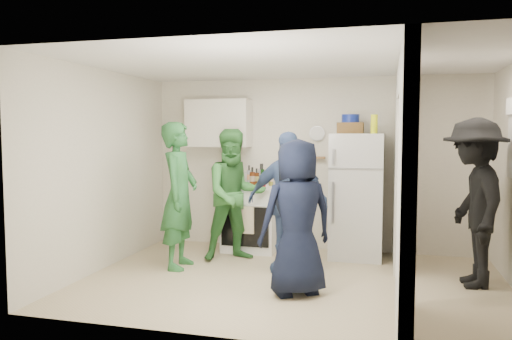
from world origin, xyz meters
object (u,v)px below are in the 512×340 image
Objects in this scene: person_navy at (297,217)px; wicker_basket at (350,128)px; fridge at (357,196)px; person_green_left at (179,195)px; stove at (251,218)px; person_nook at (474,203)px; person_green_center at (235,195)px; yellow_cup_stack_top at (374,124)px; blue_bowl at (350,118)px; person_denim at (287,202)px.

wicker_basket is at bearing -135.26° from person_navy.
person_green_left is at bearing -152.92° from fridge.
person_nook is at bearing -19.43° from stove.
person_green_center is (0.56, 0.56, -0.04)m from person_green_left.
yellow_cup_stack_top reaches higher than person_nook.
wicker_basket is 1.95m from person_nook.
yellow_cup_stack_top reaches higher than stove.
blue_bowl is 2.16m from person_navy.
blue_bowl reaches higher than fridge.
blue_bowl is (0.00, 0.00, 0.13)m from wicker_basket.
fridge is 1.19m from person_denim.
yellow_cup_stack_top is (0.32, -0.15, 0.05)m from wicker_basket.
blue_bowl is 0.14× the size of person_denim.
stove is 2.20m from yellow_cup_stack_top.
yellow_cup_stack_top is 0.14× the size of person_denim.
blue_bowl is at bearing 153.43° from fridge.
stove is 0.55× the size of person_denim.
blue_bowl is 0.96× the size of yellow_cup_stack_top.
fridge is at bearing -130.33° from person_nook.
person_nook reaches higher than person_green_left.
person_nook is (1.44, -1.02, -0.97)m from blue_bowl.
person_green_left reaches higher than person_navy.
stove is 0.51× the size of person_green_left.
person_nook is (1.85, 0.80, 0.11)m from person_navy.
person_green_left is at bearing -167.36° from person_green_center.
blue_bowl is at bearing -64.98° from person_green_left.
fridge is at bearing -26.57° from wicker_basket.
person_nook is at bearing -35.41° from blue_bowl.
person_green_left is at bearing -157.17° from yellow_cup_stack_top.
person_nook is (3.47, 0.12, 0.02)m from person_green_left.
blue_bowl is 1.57m from person_denim.
blue_bowl is at bearing 0.82° from stove.
person_green_left reaches higher than person_green_center.
fridge is 1.66m from person_green_center.
blue_bowl is at bearing -129.73° from person_nook.
person_green_center is (-1.48, -0.59, -1.02)m from blue_bowl.
stove is at bearing 175.69° from yellow_cup_stack_top.
fridge is at bearing -138.63° from person_navy.
person_green_center is at bearing 160.12° from person_denim.
blue_bowl is at bearing 154.89° from yellow_cup_stack_top.
person_green_left is at bearing -150.71° from blue_bowl.
person_denim is at bearing -131.47° from fridge.
person_green_center is at bearing -158.37° from wicker_basket.
person_navy is at bearing -81.53° from person_green_center.
person_green_center is 1.02× the size of person_denim.
person_navy is (-0.41, -1.82, -1.08)m from blue_bowl.
person_green_center is at bearing -158.37° from blue_bowl.
fridge is 0.93m from wicker_basket.
blue_bowl is at bearing 0.00° from wicker_basket.
wicker_basket reaches higher than stove.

